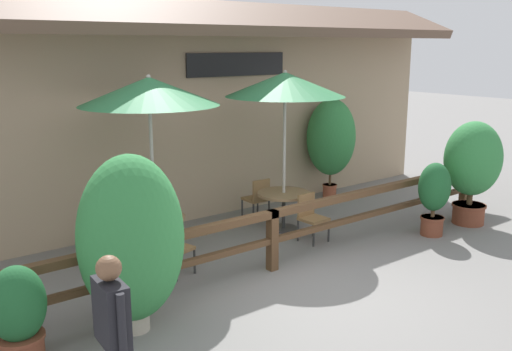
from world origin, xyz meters
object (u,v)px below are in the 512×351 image
Objects in this scene: dining_table_near at (155,225)px; pedestrian at (112,319)px; chair_near_wallside at (137,221)px; potted_plant_corner_fern at (434,193)px; patio_umbrella_near at (149,91)px; potted_plant_entrance_palm at (331,138)px; potted_plant_small_flowering at (473,163)px; chair_middle_wallside at (258,197)px; chair_near_streetside at (173,244)px; dining_table_middle at (284,200)px; potted_plant_broad_leaf at (18,315)px; potted_plant_tall_tropical at (131,240)px; chair_middle_streetside at (311,215)px; patio_umbrella_middle at (285,85)px.

dining_table_near is 4.19m from pedestrian.
potted_plant_corner_fern reaches higher than chair_near_wallside.
patio_umbrella_near reaches higher than potted_plant_entrance_palm.
patio_umbrella_near is 1.48× the size of potted_plant_small_flowering.
potted_plant_entrance_palm reaches higher than potted_plant_small_flowering.
chair_near_streetside is at bearing 28.62° from chair_middle_wallside.
chair_near_streetside is at bearing -167.76° from dining_table_middle.
potted_plant_broad_leaf is at bearing 178.96° from potted_plant_small_flowering.
pedestrian is (-0.94, -1.55, -0.10)m from potted_plant_tall_tropical.
chair_middle_wallside is 6.43m from pedestrian.
chair_near_wallside is 0.42× the size of potted_plant_small_flowering.
potted_plant_tall_tropical reaches higher than chair_near_streetside.
dining_table_near is 1.17× the size of chair_near_wallside.
potted_plant_small_flowering is 1.21× the size of pedestrian.
pedestrian is (-2.29, -4.19, 0.59)m from chair_near_wallside.
potted_plant_corner_fern is at bearing -44.91° from dining_table_middle.
chair_near_wallside is 3.71m from potted_plant_broad_leaf.
patio_umbrella_near reaches higher than pedestrian.
dining_table_middle is at bearing 135.09° from potted_plant_corner_fern.
potted_plant_tall_tropical is (-1.32, -1.95, 0.58)m from dining_table_near.
potted_plant_corner_fern is 0.82× the size of pedestrian.
chair_near_wallside is at bearing 148.92° from potted_plant_corner_fern.
pedestrian is (0.37, -1.61, 0.48)m from potted_plant_broad_leaf.
chair_near_streetside is 2.76m from dining_table_middle.
dining_table_near is 2.73m from chair_middle_streetside.
potted_plant_corner_fern is (4.60, -1.32, 0.32)m from chair_near_streetside.
pedestrian is (-7.20, -4.49, -0.31)m from potted_plant_entrance_palm.
potted_plant_corner_fern is at bearing -97.75° from potted_plant_entrance_palm.
chair_near_streetside is at bearing -95.82° from patio_umbrella_near.
chair_middle_streetside is 4.11m from potted_plant_tall_tropical.
patio_umbrella_middle reaches higher than potted_plant_corner_fern.
patio_umbrella_middle reaches higher than potted_plant_small_flowering.
potted_plant_tall_tropical is 6.92m from potted_plant_entrance_palm.
potted_plant_entrance_palm reaches higher than dining_table_middle.
chair_near_wallside is 0.51× the size of pedestrian.
potted_plant_tall_tropical reaches higher than potted_plant_corner_fern.
dining_table_middle is 1.17× the size of chair_middle_streetside.
chair_middle_wallside is 5.83m from potted_plant_broad_leaf.
chair_middle_wallside is 0.74× the size of potted_plant_broad_leaf.
chair_near_wallside is 4.81m from pedestrian.
potted_plant_corner_fern is (4.50, -2.71, 0.32)m from chair_near_wallside.
dining_table_middle is (2.69, 0.58, 0.11)m from chair_near_streetside.
pedestrian is at bearing -77.02° from potted_plant_broad_leaf.
patio_umbrella_near is at bearing 177.58° from dining_table_middle.
potted_plant_entrance_palm is (2.36, 1.88, 0.90)m from chair_middle_streetside.
dining_table_middle is 0.45× the size of potted_plant_tall_tropical.
pedestrian reaches higher than dining_table_middle.
pedestrian is (-2.26, -3.50, -1.63)m from patio_umbrella_near.
dining_table_near is 0.87× the size of potted_plant_broad_leaf.
chair_middle_streetside is at bearing -18.29° from chair_near_streetside.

